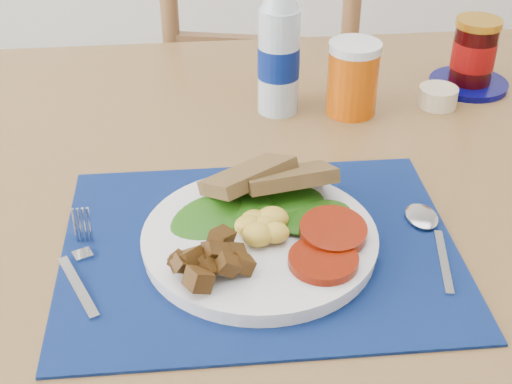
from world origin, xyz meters
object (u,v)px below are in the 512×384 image
water_bottle (279,52)px  juice_glass (353,80)px  jam_on_saucer (473,58)px  chair_far (265,89)px  breakfast_plate (255,236)px

water_bottle → juice_glass: bearing=-9.5°
jam_on_saucer → water_bottle: bearing=-171.1°
chair_far → water_bottle: chair_far is taller
chair_far → breakfast_plate: size_ratio=4.17×
breakfast_plate → water_bottle: bearing=53.4°
juice_glass → breakfast_plate: bearing=-119.0°
juice_glass → water_bottle: bearing=170.5°
breakfast_plate → water_bottle: 0.37m
water_bottle → chair_far: bearing=85.8°
juice_glass → jam_on_saucer: (0.22, 0.07, -0.00)m
water_bottle → juice_glass: size_ratio=2.04×
juice_glass → jam_on_saucer: 0.23m
chair_far → juice_glass: (0.08, -0.47, 0.23)m
water_bottle → jam_on_saucer: water_bottle is taller
breakfast_plate → jam_on_saucer: jam_on_saucer is taller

